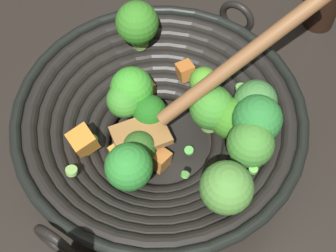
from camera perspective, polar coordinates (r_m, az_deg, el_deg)
The scene contains 2 objects.
ground_plane at distance 0.63m, azimuth -0.94°, elevation -2.59°, with size 4.00×4.00×0.00m, color #28231E.
wok at distance 0.58m, azimuth -0.48°, elevation 0.41°, with size 0.36×0.40×0.24m.
Camera 1 is at (-0.15, 0.27, 0.55)m, focal length 49.10 mm.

